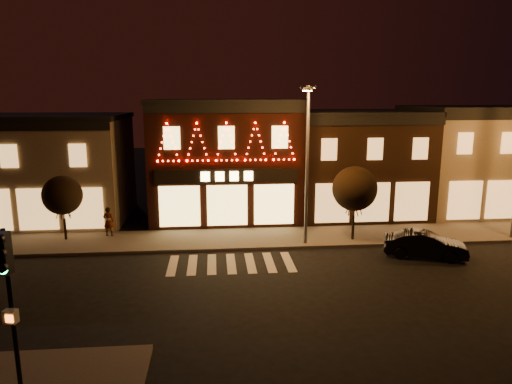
{
  "coord_description": "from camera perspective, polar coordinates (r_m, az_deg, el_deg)",
  "views": [
    {
      "loc": [
        -0.79,
        -18.79,
        8.52
      ],
      "look_at": [
        1.3,
        4.0,
        3.77
      ],
      "focal_mm": 32.53,
      "sensor_mm": 36.0,
      "label": 1
    }
  ],
  "objects": [
    {
      "name": "sidewalk_far",
      "position": [
        28.23,
        0.69,
        -5.68
      ],
      "size": [
        44.0,
        4.0,
        0.15
      ],
      "primitive_type": "cube",
      "color": "#47423D",
      "rests_on": "ground"
    },
    {
      "name": "dark_sedan",
      "position": [
        26.6,
        20.06,
        -6.1
      ],
      "size": [
        4.52,
        2.81,
        1.41
      ],
      "primitive_type": "imported",
      "rotation": [
        0.0,
        0.0,
        1.24
      ],
      "color": "black",
      "rests_on": "ground"
    },
    {
      "name": "building_right_b",
      "position": [
        38.31,
        25.11,
        3.71
      ],
      "size": [
        9.2,
        8.28,
        7.8
      ],
      "color": "#736652",
      "rests_on": "ground"
    },
    {
      "name": "building_pulp",
      "position": [
        33.06,
        -3.82,
        4.13
      ],
      "size": [
        10.2,
        8.34,
        8.3
      ],
      "color": "black",
      "rests_on": "ground"
    },
    {
      "name": "streetlamp_mid",
      "position": [
        25.84,
        6.3,
        4.68
      ],
      "size": [
        0.83,
        2.04,
        8.92
      ],
      "rotation": [
        0.0,
        0.0,
        0.25
      ],
      "color": "#59595E",
      "rests_on": "sidewalk_far"
    },
    {
      "name": "ground",
      "position": [
        20.65,
        -2.63,
        -12.66
      ],
      "size": [
        120.0,
        120.0,
        0.0
      ],
      "primitive_type": "plane",
      "color": "black",
      "rests_on": "ground"
    },
    {
      "name": "tree_right",
      "position": [
        27.63,
        12.04,
        0.39
      ],
      "size": [
        2.62,
        2.62,
        4.38
      ],
      "rotation": [
        0.0,
        0.0,
        0.2
      ],
      "color": "black",
      "rests_on": "sidewalk_far"
    },
    {
      "name": "tree_left",
      "position": [
        29.35,
        -22.72,
        -0.37
      ],
      "size": [
        2.29,
        2.29,
        3.83
      ],
      "rotation": [
        0.0,
        0.0,
        -0.09
      ],
      "color": "black",
      "rests_on": "sidewalk_far"
    },
    {
      "name": "traffic_signal_near",
      "position": [
        14.11,
        -28.26,
        -9.9
      ],
      "size": [
        0.4,
        0.52,
        4.97
      ],
      "rotation": [
        0.0,
        0.0,
        -0.19
      ],
      "color": "black",
      "rests_on": "sidewalk_near"
    },
    {
      "name": "pedestrian",
      "position": [
        29.59,
        -17.68,
        -3.47
      ],
      "size": [
        0.71,
        0.51,
        1.79
      ],
      "primitive_type": "imported",
      "rotation": [
        0.0,
        0.0,
        3.0
      ],
      "color": "gray",
      "rests_on": "sidewalk_far"
    },
    {
      "name": "building_left",
      "position": [
        35.32,
        -25.43,
        2.68
      ],
      "size": [
        12.2,
        8.28,
        7.3
      ],
      "color": "#736652",
      "rests_on": "ground"
    },
    {
      "name": "building_right_a",
      "position": [
        34.69,
        12.11,
        3.58
      ],
      "size": [
        9.2,
        8.28,
        7.5
      ],
      "color": "#331E11",
      "rests_on": "ground"
    }
  ]
}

